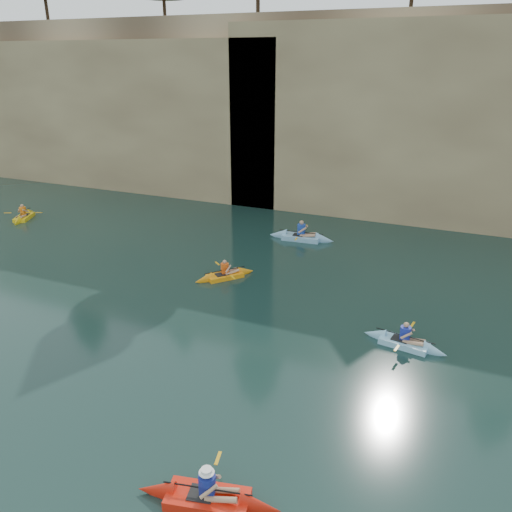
% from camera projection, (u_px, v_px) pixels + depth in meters
% --- Properties ---
extents(ground, '(160.00, 160.00, 0.00)m').
position_uv_depth(ground, '(220.00, 497.00, 11.08)').
color(ground, black).
rests_on(ground, ground).
extents(cliff, '(70.00, 16.00, 12.00)m').
position_uv_depth(cliff, '(414.00, 105.00, 34.50)').
color(cliff, tan).
rests_on(cliff, ground).
extents(cliff_slab_west, '(26.00, 2.40, 10.56)m').
position_uv_depth(cliff_slab_west, '(112.00, 114.00, 35.71)').
color(cliff_slab_west, tan).
rests_on(cliff_slab_west, ground).
extents(cliff_slab_center, '(24.00, 2.40, 11.40)m').
position_uv_depth(cliff_slab_center, '(435.00, 123.00, 27.56)').
color(cliff_slab_center, tan).
rests_on(cliff_slab_center, ground).
extents(sea_cave_west, '(4.50, 1.00, 4.00)m').
position_uv_depth(sea_cave_west, '(133.00, 164.00, 35.64)').
color(sea_cave_west, black).
rests_on(sea_cave_west, ground).
extents(sea_cave_center, '(3.50, 1.00, 3.20)m').
position_uv_depth(sea_cave_center, '(323.00, 188.00, 30.70)').
color(sea_cave_center, black).
rests_on(sea_cave_center, ground).
extents(main_kayaker, '(3.32, 2.18, 1.20)m').
position_uv_depth(main_kayaker, '(208.00, 498.00, 10.86)').
color(main_kayaker, red).
rests_on(main_kayaker, ground).
extents(kayaker_orange, '(2.31, 2.56, 1.07)m').
position_uv_depth(kayaker_orange, '(225.00, 275.00, 22.02)').
color(kayaker_orange, orange).
rests_on(kayaker_orange, ground).
extents(kayaker_ltblue_near, '(2.90, 2.20, 1.11)m').
position_uv_depth(kayaker_ltblue_near, '(404.00, 342.00, 16.83)').
color(kayaker_ltblue_near, '#8BC9E8').
rests_on(kayaker_ltblue_near, ground).
extents(kayaker_yellow, '(2.10, 2.83, 1.15)m').
position_uv_depth(kayaker_yellow, '(24.00, 217.00, 30.06)').
color(kayaker_yellow, yellow).
rests_on(kayaker_yellow, ground).
extents(kayaker_ltblue_mid, '(3.57, 2.62, 1.34)m').
position_uv_depth(kayaker_ltblue_mid, '(301.00, 237.00, 26.60)').
color(kayaker_ltblue_mid, '#7BADCE').
rests_on(kayaker_ltblue_mid, ground).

